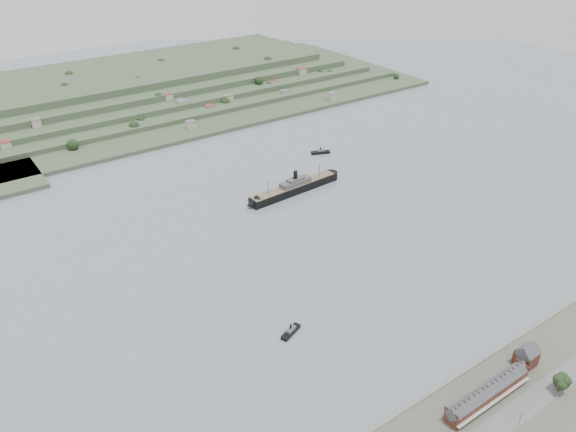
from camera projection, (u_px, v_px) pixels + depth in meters
ground at (304, 248)px, 408.10m from camera, size 1400.00×1400.00×0.00m
near_shore at (530, 416)px, 274.91m from camera, size 220.00×80.00×2.60m
terrace_row at (487, 393)px, 280.34m from camera, size 55.60×9.80×11.07m
gabled_building at (527, 355)px, 301.19m from camera, size 10.40×10.18×14.09m
far_peninsula at (134, 91)px, 695.37m from camera, size 760.00×309.00×30.00m
steamship at (291, 189)px, 480.45m from camera, size 98.92×17.21×23.72m
tugboat at (291, 331)px, 327.45m from camera, size 15.78×9.43×6.91m
ferry_east at (320, 152)px, 555.92m from camera, size 19.13×11.74×6.96m
fig_tree at (562, 382)px, 284.43m from camera, size 9.79×8.48×10.93m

